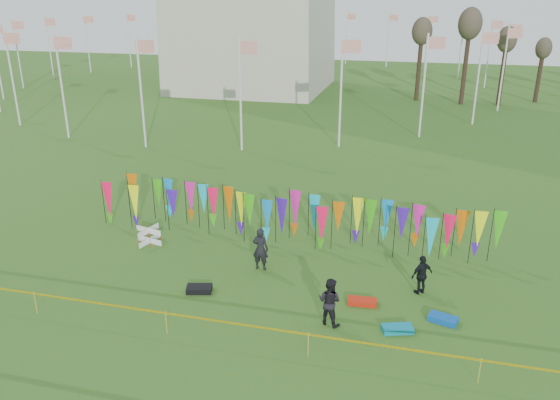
% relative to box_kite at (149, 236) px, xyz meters
% --- Properties ---
extents(ground, '(160.00, 160.00, 0.00)m').
position_rel_box_kite_xyz_m(ground, '(5.87, -4.68, -0.40)').
color(ground, '#2D5517').
rests_on(ground, ground).
extents(flagpole_ring, '(57.40, 56.16, 8.00)m').
position_rel_box_kite_xyz_m(flagpole_ring, '(-8.13, 43.32, 3.60)').
color(flagpole_ring, silver).
rests_on(flagpole_ring, ground).
extents(banner_row, '(18.64, 0.64, 2.30)m').
position_rel_box_kite_xyz_m(banner_row, '(6.15, 2.01, 1.02)').
color(banner_row, black).
rests_on(banner_row, ground).
extents(caution_tape_near, '(26.00, 0.02, 0.90)m').
position_rel_box_kite_xyz_m(caution_tape_near, '(5.65, -6.38, 0.38)').
color(caution_tape_near, '#FFE105').
rests_on(caution_tape_near, ground).
extents(box_kite, '(0.72, 0.72, 0.80)m').
position_rel_box_kite_xyz_m(box_kite, '(0.00, 0.00, 0.00)').
color(box_kite, red).
rests_on(box_kite, ground).
extents(person_left, '(0.69, 0.52, 1.84)m').
position_rel_box_kite_xyz_m(person_left, '(5.67, -1.09, 0.52)').
color(person_left, black).
rests_on(person_left, ground).
extents(person_mid, '(0.97, 0.77, 1.75)m').
position_rel_box_kite_xyz_m(person_mid, '(9.11, -4.36, 0.48)').
color(person_mid, black).
rests_on(person_mid, ground).
extents(person_right, '(1.06, 1.00, 1.59)m').
position_rel_box_kite_xyz_m(person_right, '(12.17, -1.46, 0.40)').
color(person_right, black).
rests_on(person_right, ground).
extents(kite_bag_blue, '(1.09, 0.77, 0.21)m').
position_rel_box_kite_xyz_m(kite_bag_blue, '(12.97, -3.26, -0.30)').
color(kite_bag_blue, '#0B50B7').
rests_on(kite_bag_blue, ground).
extents(kite_bag_red, '(1.09, 0.56, 0.19)m').
position_rel_box_kite_xyz_m(kite_bag_red, '(10.09, -2.81, -0.30)').
color(kite_bag_red, red).
rests_on(kite_bag_red, ground).
extents(kite_bag_black, '(1.08, 0.78, 0.22)m').
position_rel_box_kite_xyz_m(kite_bag_black, '(3.89, -3.47, -0.29)').
color(kite_bag_black, black).
rests_on(kite_bag_black, ground).
extents(kite_bag_teal, '(1.14, 0.80, 0.20)m').
position_rel_box_kite_xyz_m(kite_bag_teal, '(11.46, -4.27, -0.30)').
color(kite_bag_teal, '#0B7F9D').
rests_on(kite_bag_teal, ground).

